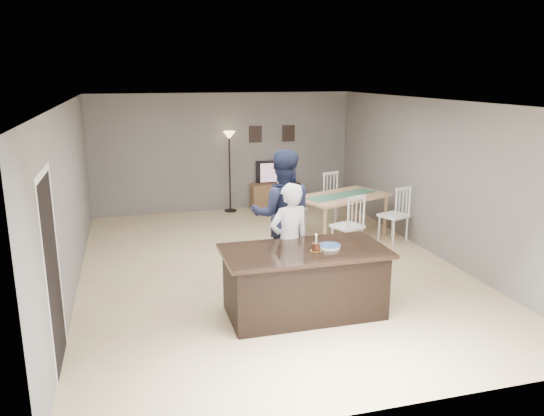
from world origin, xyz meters
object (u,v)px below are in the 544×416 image
object	(u,v)px
birthday_cake	(316,247)
dining_table	(342,203)
television	(276,172)
woman	(289,242)
man	(282,215)
floor_lamp	(229,150)
tv_console	(277,196)
kitchen_island	(304,281)
plate_stack	(330,246)

from	to	relation	value
birthday_cake	dining_table	distance (m)	3.57
television	woman	xyz separation A→B (m)	(-1.24, -5.09, -0.03)
man	woman	bearing A→B (deg)	93.27
birthday_cake	dining_table	size ratio (longest dim) A/B	0.09
man	floor_lamp	distance (m)	4.26
woman	dining_table	size ratio (longest dim) A/B	0.67
tv_console	woman	bearing A→B (deg)	-103.86
woman	kitchen_island	bearing A→B (deg)	81.17
television	dining_table	size ratio (longest dim) A/B	0.37
tv_console	floor_lamp	bearing A→B (deg)	178.97
kitchen_island	television	xyz separation A→B (m)	(1.20, 5.64, 0.41)
tv_console	television	xyz separation A→B (m)	(0.00, 0.07, 0.56)
woman	plate_stack	size ratio (longest dim) A/B	5.86
tv_console	plate_stack	size ratio (longest dim) A/B	4.20
kitchen_island	dining_table	bearing A→B (deg)	59.47
tv_console	dining_table	bearing A→B (deg)	-76.60
woman	television	bearing A→B (deg)	-116.50
woman	plate_stack	world-z (taller)	woman
dining_table	woman	bearing A→B (deg)	-147.80
kitchen_island	tv_console	distance (m)	5.70
tv_console	man	bearing A→B (deg)	-104.73
plate_stack	dining_table	xyz separation A→B (m)	(1.47, 3.09, -0.23)
birthday_cake	floor_lamp	distance (m)	5.70
dining_table	floor_lamp	bearing A→B (deg)	102.46
birthday_cake	floor_lamp	bearing A→B (deg)	90.30
kitchen_island	floor_lamp	size ratio (longest dim) A/B	1.16
birthday_cake	plate_stack	bearing A→B (deg)	14.89
television	man	size ratio (longest dim) A/B	0.45
television	birthday_cake	distance (m)	5.83
television	woman	size ratio (longest dim) A/B	0.55
woman	floor_lamp	distance (m)	5.08
birthday_cake	plate_stack	size ratio (longest dim) A/B	0.80
tv_console	plate_stack	distance (m)	5.71
kitchen_island	man	world-z (taller)	man
plate_stack	floor_lamp	xyz separation A→B (m)	(-0.24, 5.63, 0.52)
man	dining_table	xyz separation A→B (m)	(1.71, 1.70, -0.32)
kitchen_island	birthday_cake	bearing A→B (deg)	-37.50
kitchen_island	man	size ratio (longest dim) A/B	1.06
television	plate_stack	size ratio (longest dim) A/B	3.20
floor_lamp	plate_stack	bearing A→B (deg)	-87.57
television	dining_table	xyz separation A→B (m)	(0.60, -2.59, -0.17)
kitchen_island	woman	world-z (taller)	woman
birthday_cake	dining_table	bearing A→B (deg)	61.91
kitchen_island	birthday_cake	size ratio (longest dim) A/B	9.43
dining_table	floor_lamp	distance (m)	3.15
television	plate_stack	bearing A→B (deg)	81.28
kitchen_island	birthday_cake	world-z (taller)	birthday_cake
television	plate_stack	xyz separation A→B (m)	(-0.87, -5.68, 0.06)
man	floor_lamp	world-z (taller)	man
dining_table	floor_lamp	size ratio (longest dim) A/B	1.34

